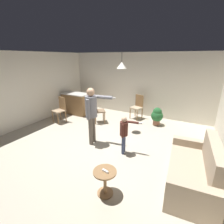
# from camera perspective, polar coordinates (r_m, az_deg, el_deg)

# --- Properties ---
(ground) EXTENTS (7.68, 7.68, 0.00)m
(ground) POSITION_cam_1_polar(r_m,az_deg,el_deg) (5.07, -4.76, -11.02)
(ground) COLOR #B2A893
(wall_back) EXTENTS (6.40, 0.10, 2.70)m
(wall_back) POSITION_cam_1_polar(r_m,az_deg,el_deg) (7.38, 8.80, 9.45)
(wall_back) COLOR silver
(wall_back) RESTS_ON ground
(wall_left) EXTENTS (0.10, 6.40, 2.70)m
(wall_left) POSITION_cam_1_polar(r_m,az_deg,el_deg) (6.84, -28.37, 6.71)
(wall_left) COLOR silver
(wall_left) RESTS_ON ground
(couch_floral) EXTENTS (1.01, 1.87, 1.00)m
(couch_floral) POSITION_cam_1_polar(r_m,az_deg,el_deg) (3.86, 26.74, -17.92)
(couch_floral) COLOR tan
(couch_floral) RESTS_ON ground
(kitchen_counter) EXTENTS (1.26, 0.66, 0.95)m
(kitchen_counter) POSITION_cam_1_polar(r_m,az_deg,el_deg) (7.70, -12.44, 2.95)
(kitchen_counter) COLOR olive
(kitchen_counter) RESTS_ON ground
(side_table_by_couch) EXTENTS (0.44, 0.44, 0.52)m
(side_table_by_couch) POSITION_cam_1_polar(r_m,az_deg,el_deg) (3.31, -2.46, -22.49)
(side_table_by_couch) COLOR olive
(side_table_by_couch) RESTS_ON ground
(person_adult) EXTENTS (0.80, 0.57, 1.69)m
(person_adult) POSITION_cam_1_polar(r_m,az_deg,el_deg) (4.74, -7.08, 0.64)
(person_adult) COLOR #60564C
(person_adult) RESTS_ON ground
(person_child) EXTENTS (0.54, 0.36, 1.06)m
(person_child) POSITION_cam_1_polar(r_m,az_deg,el_deg) (4.34, 4.29, -6.60)
(person_child) COLOR #384260
(person_child) RESTS_ON ground
(dining_chair_by_counter) EXTENTS (0.52, 0.52, 1.00)m
(dining_chair_by_counter) POSITION_cam_1_polar(r_m,az_deg,el_deg) (6.98, 8.88, 2.13)
(dining_chair_by_counter) COLOR olive
(dining_chair_by_counter) RESTS_ON ground
(dining_chair_near_wall) EXTENTS (0.49, 0.49, 1.00)m
(dining_chair_near_wall) POSITION_cam_1_polar(r_m,az_deg,el_deg) (6.82, -17.62, 1.07)
(dining_chair_near_wall) COLOR olive
(dining_chair_near_wall) RESTS_ON ground
(dining_chair_centre_back) EXTENTS (0.59, 0.59, 1.00)m
(dining_chair_centre_back) POSITION_cam_1_polar(r_m,az_deg,el_deg) (6.46, -5.07, 0.94)
(dining_chair_centre_back) COLOR olive
(dining_chair_centre_back) RESTS_ON ground
(potted_plant_corner) EXTENTS (0.45, 0.45, 0.69)m
(potted_plant_corner) POSITION_cam_1_polar(r_m,az_deg,el_deg) (6.49, 15.41, -1.16)
(potted_plant_corner) COLOR brown
(potted_plant_corner) RESTS_ON ground
(spare_remote_on_table) EXTENTS (0.13, 0.06, 0.04)m
(spare_remote_on_table) POSITION_cam_1_polar(r_m,az_deg,el_deg) (3.16, -2.35, -19.87)
(spare_remote_on_table) COLOR white
(spare_remote_on_table) RESTS_ON side_table_by_couch
(ceiling_light_pendant) EXTENTS (0.32, 0.32, 0.55)m
(ceiling_light_pendant) POSITION_cam_1_polar(r_m,az_deg,el_deg) (5.45, 3.41, 15.95)
(ceiling_light_pendant) COLOR silver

